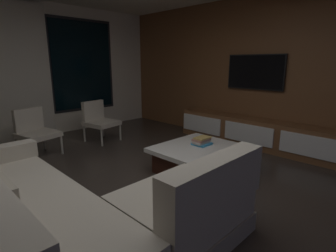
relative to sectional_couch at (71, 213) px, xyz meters
name	(u,v)px	position (x,y,z in m)	size (l,w,h in m)	color
floor	(141,202)	(0.85, 0.13, -0.29)	(9.20, 9.20, 0.00)	#332B26
back_wall_with_window	(17,72)	(0.79, 3.74, 1.05)	(6.60, 0.30, 2.70)	beige
media_wall	(271,72)	(3.91, 0.13, 1.06)	(0.12, 7.80, 2.70)	brown
sectional_couch	(71,213)	(0.00, 0.00, 0.00)	(1.98, 2.50, 0.82)	#A49C8C
coffee_table	(202,160)	(2.00, 0.16, -0.10)	(1.16, 1.16, 0.36)	#3A1B12
book_stack_on_coffee_table	(202,141)	(2.11, 0.27, 0.12)	(0.26, 0.22, 0.11)	#3390CA
accent_chair_near_window	(99,119)	(1.82, 2.60, 0.14)	(0.63, 0.65, 0.78)	#B2ADA0
accent_chair_by_curtain	(35,130)	(0.62, 2.60, 0.14)	(0.65, 0.66, 0.78)	#B2ADA0
media_console	(256,134)	(3.62, 0.18, -0.04)	(0.46, 3.10, 0.52)	brown
mounted_tv	(255,72)	(3.80, 0.38, 1.06)	(0.05, 1.09, 0.63)	black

